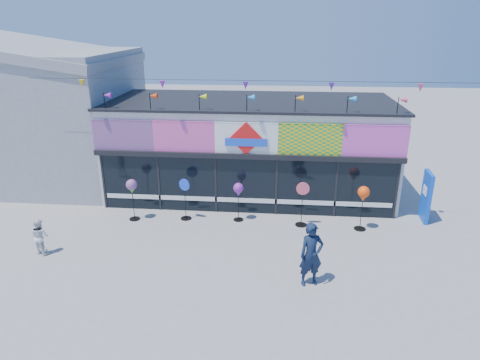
# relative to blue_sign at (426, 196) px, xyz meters

# --- Properties ---
(ground) EXTENTS (80.00, 80.00, 0.00)m
(ground) POSITION_rel_blue_sign_xyz_m (-6.91, -3.37, -0.98)
(ground) COLOR gray
(ground) RESTS_ON ground
(kite_shop) EXTENTS (16.00, 5.70, 5.31)m
(kite_shop) POSITION_rel_blue_sign_xyz_m (-6.91, 2.57, 1.07)
(kite_shop) COLOR silver
(kite_shop) RESTS_ON ground
(neighbour_building) EXTENTS (8.18, 7.20, 6.87)m
(neighbour_building) POSITION_rel_blue_sign_xyz_m (-16.91, 3.63, 2.22)
(neighbour_building) COLOR #979A9C
(neighbour_building) RESTS_ON ground
(blue_sign) EXTENTS (0.21, 0.98, 1.95)m
(blue_sign) POSITION_rel_blue_sign_xyz_m (0.00, 0.00, 0.00)
(blue_sign) COLOR blue
(blue_sign) RESTS_ON ground
(spinner_0) EXTENTS (0.42, 0.42, 1.66)m
(spinner_0) POSITION_rel_blue_sign_xyz_m (-11.19, -0.97, 0.35)
(spinner_0) COLOR black
(spinner_0) RESTS_ON ground
(spinner_1) EXTENTS (0.44, 0.42, 1.66)m
(spinner_1) POSITION_rel_blue_sign_xyz_m (-9.20, -0.75, -0.10)
(spinner_1) COLOR black
(spinner_1) RESTS_ON ground
(spinner_2) EXTENTS (0.39, 0.39, 1.53)m
(spinner_2) POSITION_rel_blue_sign_xyz_m (-7.15, -0.68, 0.25)
(spinner_2) COLOR black
(spinner_2) RESTS_ON ground
(spinner_3) EXTENTS (0.49, 0.44, 1.73)m
(spinner_3) POSITION_rel_blue_sign_xyz_m (-4.74, -0.91, -0.06)
(spinner_3) COLOR black
(spinner_3) RESTS_ON ground
(spinner_4) EXTENTS (0.43, 0.43, 1.71)m
(spinner_4) POSITION_rel_blue_sign_xyz_m (-2.58, -1.05, 0.39)
(spinner_4) COLOR black
(spinner_4) RESTS_ON ground
(adult_man) EXTENTS (0.82, 0.66, 1.94)m
(adult_man) POSITION_rel_blue_sign_xyz_m (-4.66, -4.77, -0.01)
(adult_man) COLOR #111D36
(adult_man) RESTS_ON ground
(child) EXTENTS (0.69, 0.54, 1.24)m
(child) POSITION_rel_blue_sign_xyz_m (-13.41, -3.77, -0.36)
(child) COLOR white
(child) RESTS_ON ground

